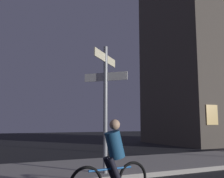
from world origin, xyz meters
name	(u,v)px	position (x,y,z in m)	size (l,w,h in m)	color
sidewalk_kerb	(119,166)	(0.00, 7.54, 0.07)	(40.00, 3.43, 0.14)	#9E9991
signpost	(105,96)	(-1.07, 6.29, 2.31)	(1.17, 1.17, 3.64)	gray
cyclist	(113,162)	(-1.74, 4.36, 0.75)	(1.82, 0.37, 1.61)	black
building_right_block	(209,21)	(11.69, 14.40, 9.78)	(9.28, 6.74, 19.57)	#4C443D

